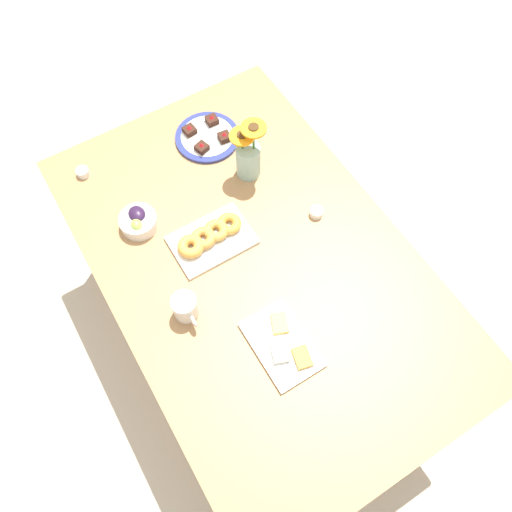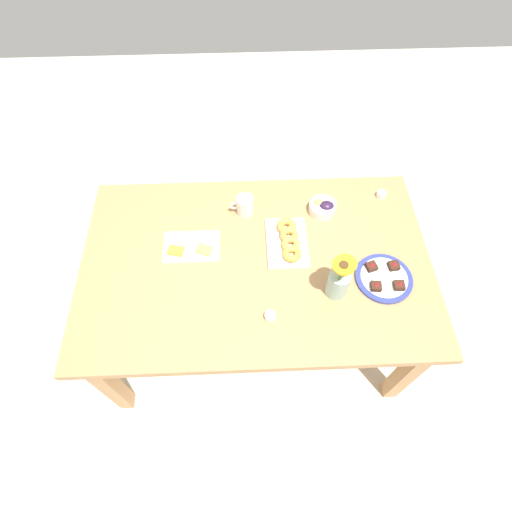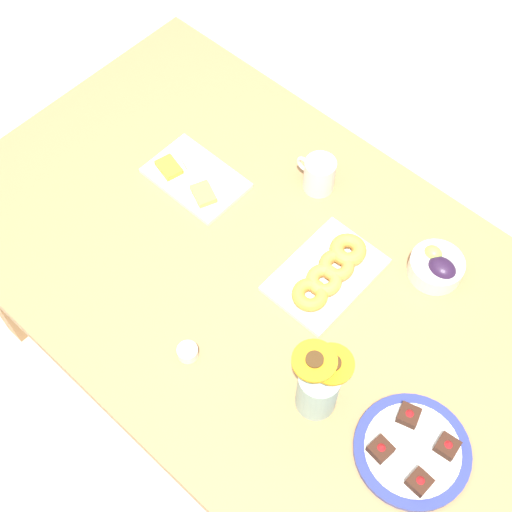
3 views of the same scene
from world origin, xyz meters
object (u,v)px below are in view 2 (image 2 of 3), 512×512
at_px(dining_table, 256,270).
at_px(dessert_plate, 384,278).
at_px(jam_cup_honey, 381,194).
at_px(cheese_platter, 191,247).
at_px(grape_bowl, 323,207).
at_px(jam_cup_berry, 270,316).
at_px(coffee_mug, 245,205).
at_px(flower_vase, 338,282).
at_px(croissant_platter, 288,240).

distance_m(dining_table, dessert_plate, 0.58).
bearing_deg(jam_cup_honey, cheese_platter, 16.44).
bearing_deg(dessert_plate, grape_bowl, -60.98).
xyz_separation_m(jam_cup_berry, dessert_plate, (-0.51, -0.16, -0.00)).
relative_size(dining_table, cheese_platter, 6.15).
relative_size(coffee_mug, flower_vase, 0.46).
bearing_deg(dining_table, coffee_mug, -81.48).
xyz_separation_m(jam_cup_honey, dessert_plate, (0.09, 0.48, -0.00)).
distance_m(grape_bowl, jam_cup_honey, 0.32).
relative_size(croissant_platter, flower_vase, 1.11).
distance_m(cheese_platter, croissant_platter, 0.45).
bearing_deg(croissant_platter, jam_cup_berry, 74.22).
distance_m(coffee_mug, croissant_platter, 0.28).
height_order(cheese_platter, croissant_platter, croissant_platter).
relative_size(dining_table, flower_vase, 6.34).
xyz_separation_m(dining_table, croissant_platter, (-0.15, -0.09, 0.11)).
bearing_deg(cheese_platter, croissant_platter, -178.77).
distance_m(coffee_mug, jam_cup_honey, 0.70).
relative_size(grape_bowl, jam_cup_honey, 2.76).
distance_m(jam_cup_honey, dessert_plate, 0.49).
bearing_deg(dessert_plate, jam_cup_berry, 17.83).
xyz_separation_m(coffee_mug, dessert_plate, (-0.60, 0.41, -0.04)).
bearing_deg(dessert_plate, cheese_platter, -13.25).
bearing_deg(croissant_platter, jam_cup_honey, -151.42).
relative_size(grape_bowl, cheese_platter, 0.51).
relative_size(dining_table, jam_cup_honey, 33.33).
xyz_separation_m(dining_table, flower_vase, (-0.34, 0.17, 0.17)).
bearing_deg(grape_bowl, flower_vase, 89.61).
height_order(grape_bowl, croissant_platter, grape_bowl).
height_order(coffee_mug, flower_vase, flower_vase).
xyz_separation_m(grape_bowl, jam_cup_berry, (0.29, 0.56, -0.01)).
bearing_deg(jam_cup_berry, coffee_mug, -80.95).
height_order(croissant_platter, dessert_plate, dessert_plate).
distance_m(dining_table, cheese_platter, 0.32).
xyz_separation_m(grape_bowl, dessert_plate, (-0.22, 0.40, -0.02)).
xyz_separation_m(cheese_platter, jam_cup_honey, (-0.95, -0.28, 0.00)).
bearing_deg(dining_table, grape_bowl, -140.63).
distance_m(croissant_platter, flower_vase, 0.33).
bearing_deg(croissant_platter, cheese_platter, 1.23).
distance_m(dining_table, croissant_platter, 0.21).
bearing_deg(dessert_plate, flower_vase, 13.52).
distance_m(coffee_mug, grape_bowl, 0.38).
bearing_deg(jam_cup_berry, croissant_platter, -105.78).
distance_m(dining_table, grape_bowl, 0.45).
distance_m(coffee_mug, jam_cup_berry, 0.58).
relative_size(dining_table, coffee_mug, 13.68).
xyz_separation_m(grape_bowl, jam_cup_honey, (-0.31, -0.08, -0.01)).
distance_m(jam_cup_honey, flower_vase, 0.63).
relative_size(grape_bowl, dessert_plate, 0.53).
xyz_separation_m(grape_bowl, flower_vase, (0.00, 0.45, 0.06)).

